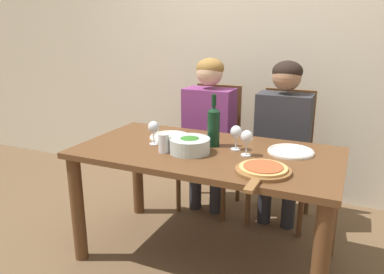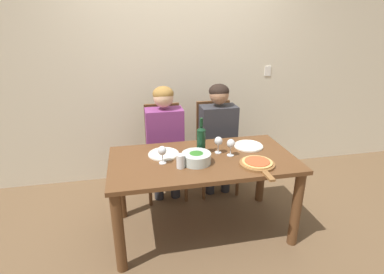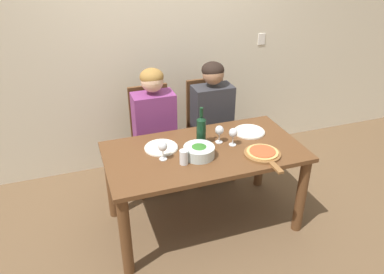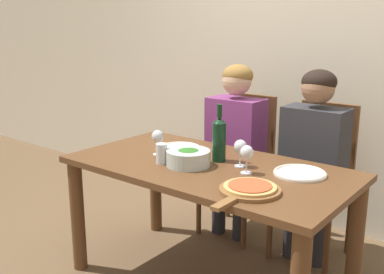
# 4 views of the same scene
# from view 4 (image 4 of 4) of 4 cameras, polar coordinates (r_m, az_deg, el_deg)

# --- Properties ---
(back_wall) EXTENTS (10.00, 0.06, 2.70)m
(back_wall) POSITION_cam_4_polar(r_m,az_deg,el_deg) (3.42, 14.46, 11.47)
(back_wall) COLOR beige
(back_wall) RESTS_ON ground
(dining_table) EXTENTS (1.57, 0.82, 0.73)m
(dining_table) POSITION_cam_4_polar(r_m,az_deg,el_deg) (2.52, 2.01, -6.25)
(dining_table) COLOR brown
(dining_table) RESTS_ON ground
(chair_left) EXTENTS (0.42, 0.42, 0.99)m
(chair_left) POSITION_cam_4_polar(r_m,az_deg,el_deg) (3.27, 6.43, -3.03)
(chair_left) COLOR brown
(chair_left) RESTS_ON ground
(chair_right) EXTENTS (0.42, 0.42, 0.99)m
(chair_right) POSITION_cam_4_polar(r_m,az_deg,el_deg) (3.03, 15.74, -4.91)
(chair_right) COLOR brown
(chair_right) RESTS_ON ground
(person_woman) EXTENTS (0.47, 0.51, 1.22)m
(person_woman) POSITION_cam_4_polar(r_m,az_deg,el_deg) (3.12, 5.39, 0.23)
(person_woman) COLOR #28282D
(person_woman) RESTS_ON ground
(person_man) EXTENTS (0.47, 0.51, 1.22)m
(person_man) POSITION_cam_4_polar(r_m,az_deg,el_deg) (2.86, 15.10, -1.48)
(person_man) COLOR #28282D
(person_man) RESTS_ON ground
(wine_bottle) EXTENTS (0.08, 0.08, 0.33)m
(wine_bottle) POSITION_cam_4_polar(r_m,az_deg,el_deg) (2.51, 3.46, -0.16)
(wine_bottle) COLOR black
(wine_bottle) RESTS_ON dining_table
(broccoli_bowl) EXTENTS (0.24, 0.24, 0.10)m
(broccoli_bowl) POSITION_cam_4_polar(r_m,az_deg,el_deg) (2.45, -0.48, -2.64)
(broccoli_bowl) COLOR silver
(broccoli_bowl) RESTS_ON dining_table
(dinner_plate_left) EXTENTS (0.27, 0.27, 0.02)m
(dinner_plate_left) POSITION_cam_4_polar(r_m,az_deg,el_deg) (2.76, -1.62, -1.45)
(dinner_plate_left) COLOR silver
(dinner_plate_left) RESTS_ON dining_table
(dinner_plate_right) EXTENTS (0.27, 0.27, 0.02)m
(dinner_plate_right) POSITION_cam_4_polar(r_m,az_deg,el_deg) (2.37, 13.54, -4.47)
(dinner_plate_right) COLOR silver
(dinner_plate_right) RESTS_ON dining_table
(pizza_on_board) EXTENTS (0.29, 0.43, 0.04)m
(pizza_on_board) POSITION_cam_4_polar(r_m,az_deg,el_deg) (2.09, 7.23, -6.61)
(pizza_on_board) COLOR brown
(pizza_on_board) RESTS_ON dining_table
(wine_glass_left) EXTENTS (0.07, 0.07, 0.15)m
(wine_glass_left) POSITION_cam_4_polar(r_m,az_deg,el_deg) (2.64, -4.40, -0.10)
(wine_glass_left) COLOR silver
(wine_glass_left) RESTS_ON dining_table
(wine_glass_right) EXTENTS (0.07, 0.07, 0.15)m
(wine_glass_right) POSITION_cam_4_polar(r_m,az_deg,el_deg) (2.32, 6.95, -2.17)
(wine_glass_right) COLOR silver
(wine_glass_right) RESTS_ON dining_table
(wine_glass_centre) EXTENTS (0.07, 0.07, 0.15)m
(wine_glass_centre) POSITION_cam_4_polar(r_m,az_deg,el_deg) (2.42, 6.16, -1.41)
(wine_glass_centre) COLOR silver
(wine_glass_centre) RESTS_ON dining_table
(water_tumbler) EXTENTS (0.07, 0.07, 0.11)m
(water_tumbler) POSITION_cam_4_polar(r_m,az_deg,el_deg) (2.49, -3.86, -2.12)
(water_tumbler) COLOR silver
(water_tumbler) RESTS_ON dining_table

